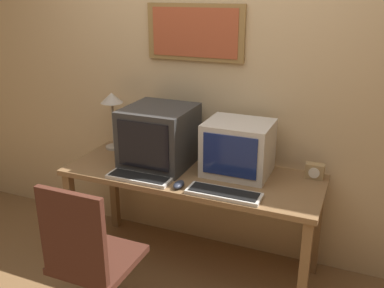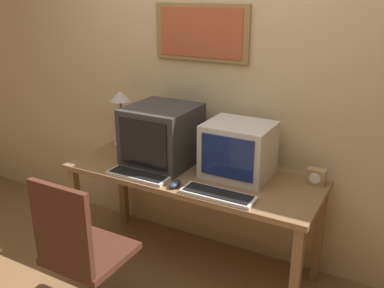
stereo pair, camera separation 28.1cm
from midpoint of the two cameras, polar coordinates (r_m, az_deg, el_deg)
The scene contains 10 objects.
wall_back at distance 3.07m, azimuth 0.33°, elevation 8.52°, with size 8.00×0.08×2.60m.
desk at distance 2.92m, azimuth -2.76°, elevation -5.42°, with size 1.74×0.65×0.75m.
monitor_left at distance 2.98m, azimuth -7.09°, elevation 1.00°, with size 0.45×0.47×0.41m.
monitor_right at distance 2.82m, azimuth 3.35°, elevation -0.57°, with size 0.43×0.37×0.35m.
keyboard_main at distance 2.82m, azimuth -9.95°, elevation -4.53°, with size 0.43×0.14×0.03m.
keyboard_side at distance 2.57m, azimuth 1.13°, elevation -6.67°, with size 0.46×0.15×0.03m.
mouse_near_keyboard at distance 2.67m, azimuth -4.79°, elevation -5.48°, with size 0.06×0.11×0.04m.
desk_clock at distance 2.86m, azimuth 13.38°, elevation -3.59°, with size 0.12×0.07×0.10m.
desk_lamp at distance 3.30m, azimuth -13.03°, elevation 5.02°, with size 0.17×0.17×0.44m.
office_chair at distance 2.59m, azimuth -16.33°, elevation -16.02°, with size 0.45×0.45×0.98m.
Camera 1 is at (1.02, -1.51, 1.92)m, focal length 40.00 mm.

